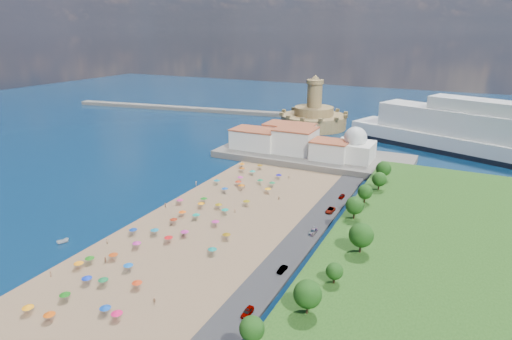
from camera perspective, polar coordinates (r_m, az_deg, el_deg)
The scene contains 13 objects.
ground at distance 145.01m, azimuth -5.83°, elevation -5.57°, with size 700.00×700.00×0.00m, color #071938.
terrace at distance 202.92m, azimuth 7.54°, elevation 1.84°, with size 90.00×36.00×3.00m, color #59544C.
jetty at distance 242.00m, azimuth 5.33°, elevation 4.53°, with size 18.00×70.00×2.40m, color #59544C.
breakwater at distance 326.09m, azimuth -8.11°, elevation 8.02°, with size 200.00×7.00×2.60m, color #59544C.
waterfront_buildings at distance 206.16m, azimuth 4.24°, elevation 4.05°, with size 57.00×29.00×11.00m.
domed_building at distance 193.87m, azimuth 13.04°, elevation 3.03°, with size 16.00×16.00×15.00m.
fortress at distance 268.43m, azimuth 7.69°, elevation 7.01°, with size 40.00×40.00×32.40m.
cruise_ship at distance 228.03m, azimuth 30.11°, elevation 3.48°, with size 149.45×72.54×32.97m.
beach_parasols at distance 137.94m, azimuth -8.31°, elevation -5.99°, with size 31.44×114.49×2.20m.
beachgoers at distance 143.89m, azimuth -7.70°, elevation -5.36°, with size 35.99×97.72×1.88m.
moored_boats at distance 132.28m, azimuth -28.43°, elevation -9.99°, with size 7.35×22.28×1.42m.
parked_cars at distance 128.62m, azimuth 7.53°, elevation -8.22°, with size 2.47×77.64×1.40m.
hillside_trees at distance 119.00m, azimuth 13.06°, elevation -6.18°, with size 14.45×102.85×7.77m.
Camera 1 is at (71.53, -111.79, 58.44)m, focal length 30.00 mm.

